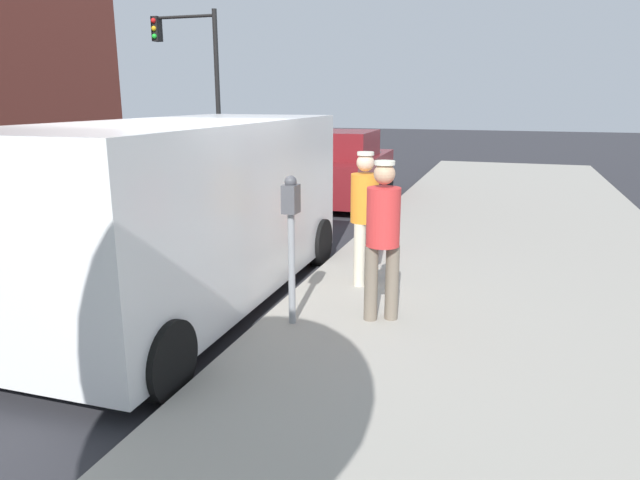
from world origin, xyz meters
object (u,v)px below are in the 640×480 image
object	(u,v)px
parking_meter_near	(291,225)
parked_van	(187,209)
pedestrian_in_orange	(365,210)
traffic_light_corner	(194,63)
pedestrian_in_red	(383,231)
parked_sedan_ahead	(340,169)
fire_hydrant	(371,223)

from	to	relation	value
parking_meter_near	parked_van	size ratio (longest dim) A/B	0.29
parked_van	pedestrian_in_orange	bearing A→B (deg)	26.58
parking_meter_near	traffic_light_corner	bearing A→B (deg)	123.32
traffic_light_corner	pedestrian_in_orange	bearing A→B (deg)	-52.08
pedestrian_in_red	traffic_light_corner	xyz separation A→B (m)	(-9.17, 12.28, 2.42)
pedestrian_in_orange	parked_sedan_ahead	size ratio (longest dim) A/B	0.37
pedestrian_in_red	parked_sedan_ahead	bearing A→B (deg)	109.31
parked_van	fire_hydrant	bearing A→B (deg)	57.45
parking_meter_near	pedestrian_in_orange	xyz separation A→B (m)	(0.38, 1.49, -0.10)
parked_van	traffic_light_corner	size ratio (longest dim) A/B	1.00
pedestrian_in_orange	fire_hydrant	size ratio (longest dim) A/B	1.89
parked_van	traffic_light_corner	xyz separation A→B (m)	(-6.82, 12.11, 2.36)
pedestrian_in_orange	pedestrian_in_red	world-z (taller)	pedestrian_in_red
pedestrian_in_orange	parked_sedan_ahead	world-z (taller)	pedestrian_in_orange
parked_sedan_ahead	traffic_light_corner	xyz separation A→B (m)	(-6.52, 4.74, 2.77)
parking_meter_near	pedestrian_in_red	xyz separation A→B (m)	(0.84, 0.38, -0.09)
pedestrian_in_orange	fire_hydrant	bearing A→B (deg)	100.10
parked_sedan_ahead	pedestrian_in_red	bearing A→B (deg)	-70.69
pedestrian_in_orange	parked_sedan_ahead	distance (m)	6.80
parking_meter_near	fire_hydrant	distance (m)	3.12
pedestrian_in_red	fire_hydrant	xyz separation A→B (m)	(-0.74, 2.68, -0.52)
traffic_light_corner	parked_van	bearing A→B (deg)	-60.61
pedestrian_in_orange	traffic_light_corner	xyz separation A→B (m)	(-8.70, 11.17, 2.44)
parked_sedan_ahead	traffic_light_corner	bearing A→B (deg)	143.99
pedestrian_in_red	fire_hydrant	size ratio (longest dim) A/B	1.92
pedestrian_in_orange	traffic_light_corner	size ratio (longest dim) A/B	0.31
pedestrian_in_orange	pedestrian_in_red	bearing A→B (deg)	-67.31
parked_sedan_ahead	fire_hydrant	distance (m)	5.22
traffic_light_corner	parking_meter_near	bearing A→B (deg)	-56.68
pedestrian_in_orange	pedestrian_in_red	size ratio (longest dim) A/B	0.99
pedestrian_in_orange	fire_hydrant	distance (m)	1.67
parked_sedan_ahead	fire_hydrant	world-z (taller)	parked_sedan_ahead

